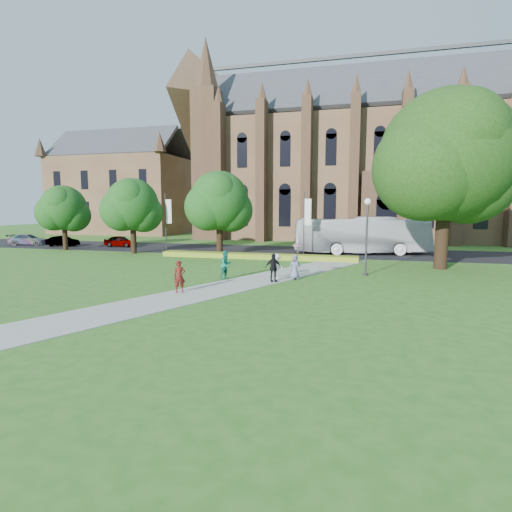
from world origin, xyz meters
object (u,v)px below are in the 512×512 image
(tour_coach, at_px, (361,235))
(car_1, at_px, (63,241))
(streetlamp, at_px, (367,227))
(car_0, at_px, (121,241))
(large_tree, at_px, (446,156))
(car_2, at_px, (28,240))
(pedestrian_0, at_px, (179,277))

(tour_coach, distance_m, car_1, 34.14)
(streetlamp, xyz_separation_m, car_0, (-27.59, 12.89, -2.63))
(large_tree, xyz_separation_m, car_0, (-33.09, 8.39, -7.70))
(tour_coach, bearing_deg, large_tree, -156.42)
(tour_coach, height_order, car_1, tour_coach)
(streetlamp, relative_size, car_2, 1.18)
(large_tree, bearing_deg, pedestrian_0, -139.88)
(streetlamp, distance_m, car_1, 36.47)
(car_2, relative_size, pedestrian_0, 2.56)
(streetlamp, xyz_separation_m, large_tree, (5.50, 4.50, 5.07))
(large_tree, bearing_deg, streetlamp, -140.71)
(car_1, bearing_deg, large_tree, -105.96)
(streetlamp, bearing_deg, car_0, 154.95)
(car_0, distance_m, car_1, 7.01)
(streetlamp, relative_size, pedestrian_0, 3.01)
(car_1, distance_m, car_2, 5.41)
(tour_coach, bearing_deg, car_1, 80.46)
(streetlamp, bearing_deg, pedestrian_0, -139.42)
(car_1, distance_m, pedestrian_0, 31.74)
(large_tree, height_order, pedestrian_0, large_tree)
(large_tree, bearing_deg, car_0, 165.77)
(pedestrian_0, bearing_deg, car_1, 109.00)
(streetlamp, xyz_separation_m, car_1, (-34.48, 11.57, -2.67))
(car_0, bearing_deg, car_1, 101.12)
(streetlamp, xyz_separation_m, tour_coach, (-0.39, 12.83, -1.45))
(tour_coach, bearing_deg, pedestrian_0, 144.38)
(tour_coach, xyz_separation_m, pedestrian_0, (-9.45, -21.25, -0.94))
(streetlamp, height_order, pedestrian_0, streetlamp)
(streetlamp, relative_size, tour_coach, 0.40)
(tour_coach, bearing_deg, streetlamp, 170.07)
(pedestrian_0, bearing_deg, car_2, 113.85)
(streetlamp, height_order, car_1, streetlamp)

